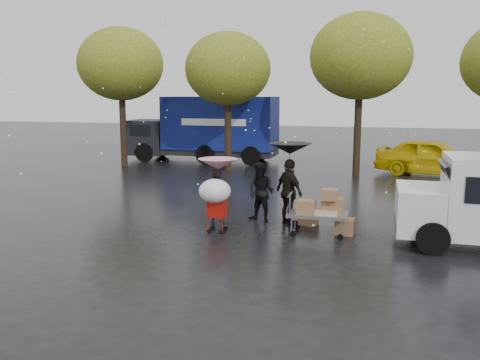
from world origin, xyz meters
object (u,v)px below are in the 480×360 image
(blue_truck, at_px, (206,129))
(yellow_taxi, at_px, (433,157))
(shopping_cart, at_px, (215,194))
(vendor_cart, at_px, (322,208))
(person_pink, at_px, (218,196))
(person_black, at_px, (289,192))

(blue_truck, relative_size, yellow_taxi, 1.68)
(shopping_cart, bearing_deg, vendor_cart, 10.74)
(person_pink, distance_m, yellow_taxi, 12.57)
(blue_truck, bearing_deg, vendor_cart, -59.93)
(person_black, bearing_deg, blue_truck, -17.17)
(person_black, height_order, shopping_cart, person_black)
(person_black, distance_m, shopping_cart, 2.25)
(shopping_cart, relative_size, blue_truck, 0.18)
(vendor_cart, xyz_separation_m, blue_truck, (-7.76, 13.40, 1.03))
(person_pink, relative_size, vendor_cart, 1.02)
(person_pink, xyz_separation_m, shopping_cart, (0.26, -1.06, 0.29))
(person_black, bearing_deg, yellow_taxi, -70.48)
(person_black, distance_m, vendor_cart, 1.38)
(person_pink, height_order, yellow_taxi, yellow_taxi)
(person_pink, distance_m, blue_truck, 13.75)
(shopping_cart, xyz_separation_m, yellow_taxi, (6.47, 11.68, -0.22))
(blue_truck, xyz_separation_m, yellow_taxi, (11.50, -2.24, -0.92))
(vendor_cart, bearing_deg, person_black, 137.40)
(vendor_cart, height_order, shopping_cart, shopping_cart)
(yellow_taxi, bearing_deg, blue_truck, 94.88)
(person_black, xyz_separation_m, shopping_cart, (-1.72, -1.44, 0.13))
(shopping_cart, bearing_deg, person_pink, 103.57)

